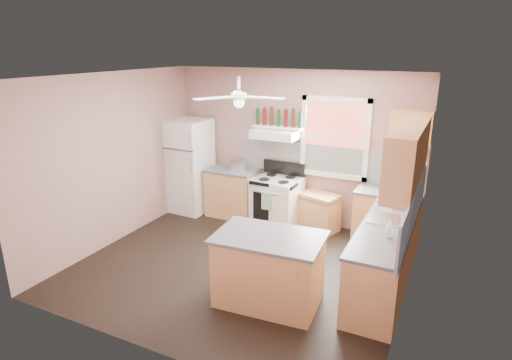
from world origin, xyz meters
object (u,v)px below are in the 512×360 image
at_px(refrigerator, 189,166).
at_px(toaster, 238,165).
at_px(stove, 277,202).
at_px(cart, 319,212).
at_px(island, 269,271).

height_order(refrigerator, toaster, refrigerator).
height_order(stove, cart, stove).
distance_m(stove, cart, 0.75).
bearing_deg(island, cart, 88.83).
distance_m(refrigerator, stove, 1.87).
relative_size(refrigerator, toaster, 6.30).
xyz_separation_m(refrigerator, cart, (2.55, 0.16, -0.55)).
height_order(toaster, stove, toaster).
bearing_deg(island, stove, 106.56).
xyz_separation_m(toaster, cart, (1.55, 0.03, -0.66)).
xyz_separation_m(refrigerator, island, (2.68, -2.22, -0.45)).
relative_size(refrigerator, stove, 2.05).
distance_m(refrigerator, toaster, 1.01).
height_order(refrigerator, stove, refrigerator).
relative_size(stove, cart, 1.31).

